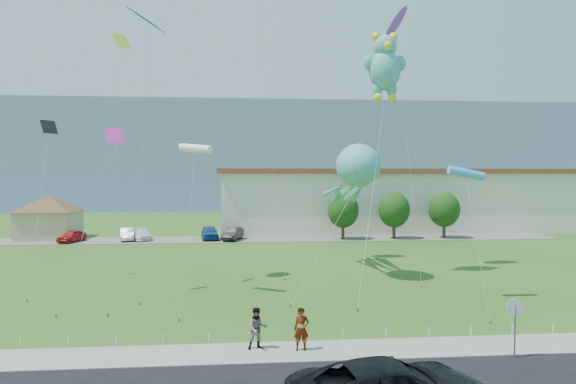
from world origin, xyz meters
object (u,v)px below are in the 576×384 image
(warehouse, at_px, (444,199))
(parked_car_blue, at_px, (210,232))
(stop_sign, at_px, (515,313))
(octopus_kite, at_px, (354,176))
(pedestrian_left, at_px, (301,329))
(pavilion, at_px, (49,213))
(pedestrian_right, at_px, (257,328))
(parked_car_white, at_px, (142,234))
(parked_car_red, at_px, (72,236))
(parked_car_silver, at_px, (127,234))
(teddy_bear_kite, at_px, (385,65))
(parked_car_black, at_px, (233,234))

(warehouse, height_order, parked_car_blue, warehouse)
(stop_sign, xyz_separation_m, octopus_kite, (-2.75, 17.67, 5.53))
(stop_sign, distance_m, pedestrian_left, 8.73)
(pavilion, xyz_separation_m, stop_sign, (33.50, -42.21, -1.15))
(pedestrian_left, bearing_deg, pedestrian_right, 172.68)
(parked_car_white, relative_size, parked_car_blue, 0.93)
(parked_car_blue, bearing_deg, octopus_kite, -67.94)
(warehouse, bearing_deg, parked_car_red, -167.86)
(parked_car_silver, bearing_deg, parked_car_blue, -13.65)
(parked_car_blue, bearing_deg, parked_car_red, 177.25)
(pedestrian_left, relative_size, teddy_bear_kite, 0.10)
(parked_car_white, xyz_separation_m, parked_car_blue, (7.60, -0.23, 0.16))
(pavilion, bearing_deg, octopus_kite, -38.58)
(pedestrian_right, height_order, parked_car_white, pedestrian_right)
(warehouse, xyz_separation_m, stop_sign, (-16.50, -48.21, -2.26))
(parked_car_blue, distance_m, octopus_kite, 25.65)
(teddy_bear_kite, bearing_deg, pavilion, 143.72)
(parked_car_red, distance_m, parked_car_black, 17.59)
(pavilion, xyz_separation_m, parked_car_blue, (18.74, -2.85, -2.19))
(pedestrian_right, height_order, octopus_kite, octopus_kite)
(parked_car_red, distance_m, parked_car_white, 7.45)
(pavilion, distance_m, parked_car_silver, 10.15)
(warehouse, relative_size, pedestrian_left, 34.03)
(pedestrian_right, relative_size, parked_car_blue, 0.39)
(pedestrian_right, distance_m, parked_car_white, 39.61)
(pedestrian_right, distance_m, parked_car_blue, 37.79)
(parked_car_red, relative_size, parked_car_black, 0.89)
(parked_car_red, bearing_deg, octopus_kite, -21.26)
(pavilion, relative_size, parked_car_red, 2.38)
(parked_car_white, xyz_separation_m, teddy_bear_kite, (21.94, -21.66, 14.94))
(octopus_kite, bearing_deg, warehouse, 57.77)
(pavilion, xyz_separation_m, parked_car_white, (11.14, -2.62, -2.35))
(stop_sign, bearing_deg, parked_car_silver, 121.39)
(pedestrian_left, relative_size, parked_car_silver, 0.43)
(parked_car_silver, bearing_deg, pedestrian_left, -81.37)
(parked_car_black, bearing_deg, pedestrian_left, -69.28)
(pedestrian_left, relative_size, parked_car_blue, 0.39)
(teddy_bear_kite, bearing_deg, parked_car_blue, 123.78)
(warehouse, xyz_separation_m, parked_car_red, (-46.20, -9.94, -3.41))
(pedestrian_right, distance_m, octopus_kite, 18.73)
(pavilion, distance_m, pedestrian_right, 46.57)
(parked_car_blue, bearing_deg, pedestrian_left, -87.60)
(parked_car_white, distance_m, parked_car_blue, 7.61)
(teddy_bear_kite, bearing_deg, pedestrian_left, -116.35)
(parked_car_white, distance_m, parked_car_black, 10.31)
(pavilion, bearing_deg, teddy_bear_kite, -36.28)
(pavilion, relative_size, parked_car_black, 2.13)
(pavilion, height_order, parked_car_red, pavilion)
(pedestrian_right, xyz_separation_m, teddy_bear_kite, (9.97, 16.10, 14.64))
(stop_sign, bearing_deg, pedestrian_right, 170.04)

